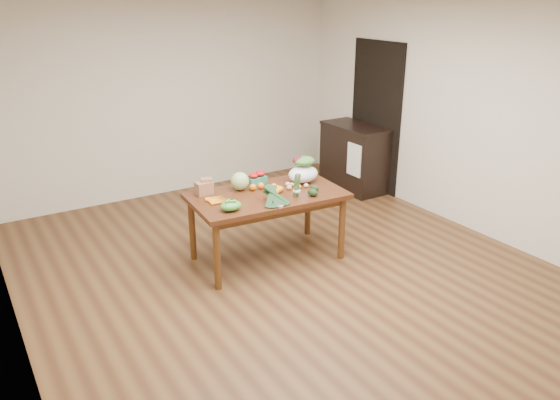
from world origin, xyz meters
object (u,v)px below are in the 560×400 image
cabinet (354,157)px  paper_bag (204,187)px  dining_table (267,227)px  asparagus_bundle (297,185)px  salad_bag (303,171)px  kale_bunch (276,197)px  cabbage (240,181)px  mandarin_cluster (274,188)px

cabinet → paper_bag: 2.97m
dining_table → paper_bag: size_ratio=6.99×
asparagus_bundle → salad_bag: 0.45m
kale_bunch → asparagus_bundle: bearing=18.3°
cabbage → mandarin_cluster: cabbage is taller
dining_table → cabinet: (2.23, 1.29, 0.10)m
dining_table → asparagus_bundle: size_ratio=6.34×
kale_bunch → salad_bag: (0.60, 0.41, 0.05)m
paper_bag → kale_bunch: 0.80m
dining_table → mandarin_cluster: (0.08, -0.01, 0.43)m
cabinet → kale_bunch: cabinet is taller
paper_bag → cabbage: cabbage is taller
dining_table → asparagus_bundle: 0.59m
mandarin_cluster → cabbage: bearing=136.1°
paper_bag → cabbage: (0.38, -0.08, 0.02)m
cabinet → cabbage: (-2.41, -1.04, 0.38)m
kale_bunch → asparagus_bundle: asparagus_bundle is taller
dining_table → cabinet: 2.58m
dining_table → cabinet: bearing=34.4°
paper_bag → kale_bunch: size_ratio=0.57×
cabbage → kale_bunch: (0.10, -0.56, -0.02)m
dining_table → kale_bunch: kale_bunch is taller
asparagus_bundle → cabbage: bearing=133.4°
kale_bunch → asparagus_bundle: (0.29, 0.07, 0.05)m
cabinet → paper_bag: (-2.79, -0.96, 0.36)m
cabbage → mandarin_cluster: size_ratio=1.07×
cabbage → mandarin_cluster: (0.27, -0.26, -0.05)m
cabinet → salad_bag: 2.13m
cabbage → salad_bag: 0.72m
dining_table → mandarin_cluster: size_ratio=8.81×
dining_table → salad_bag: (0.52, 0.09, 0.51)m
salad_bag → cabbage: bearing=167.5°
kale_bunch → dining_table: bearing=79.8°
cabinet → salad_bag: size_ratio=2.96×
salad_bag → cabinet: bearing=34.9°
asparagus_bundle → cabinet: bearing=41.5°
cabbage → salad_bag: size_ratio=0.56×
paper_bag → salad_bag: bearing=-12.4°
cabinet → cabbage: size_ratio=5.32×
cabbage → kale_bunch: bearing=-79.9°
dining_table → salad_bag: bearing=14.5°
mandarin_cluster → salad_bag: salad_bag is taller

